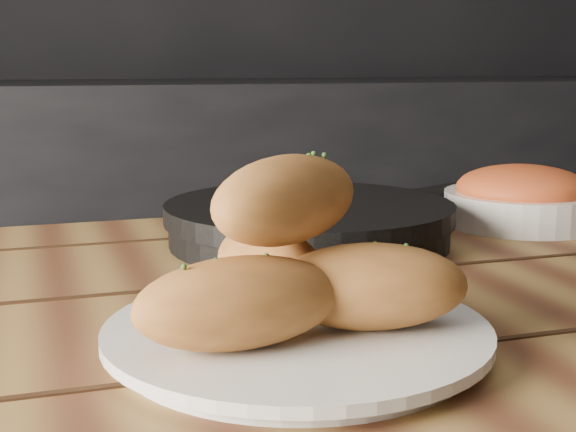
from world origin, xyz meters
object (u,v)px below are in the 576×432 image
object	(u,v)px
plate	(297,336)
skillet	(310,222)
bowl	(522,198)
bread_rolls	(292,264)

from	to	relation	value
plate	skillet	world-z (taller)	skillet
plate	bowl	bearing A→B (deg)	39.30
skillet	bread_rolls	bearing A→B (deg)	-111.72
skillet	bowl	size ratio (longest dim) A/B	2.29
bread_rolls	bowl	world-z (taller)	bread_rolls
plate	skillet	size ratio (longest dim) A/B	0.62
bowl	plate	bearing A→B (deg)	-140.70
plate	bread_rolls	world-z (taller)	bread_rolls
plate	skillet	bearing A→B (deg)	68.86
bread_rolls	bowl	xyz separation A→B (m)	(0.40, 0.33, -0.03)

